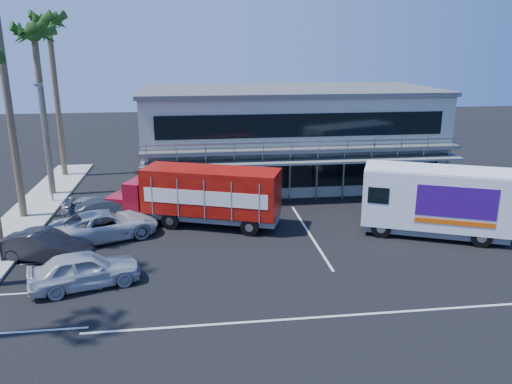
{
  "coord_description": "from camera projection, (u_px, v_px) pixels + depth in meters",
  "views": [
    {
      "loc": [
        -4.49,
        -23.24,
        10.47
      ],
      "look_at": [
        -0.97,
        4.18,
        2.3
      ],
      "focal_mm": 35.0,
      "sensor_mm": 36.0,
      "label": 1
    }
  ],
  "objects": [
    {
      "name": "red_truck",
      "position": [
        200.0,
        194.0,
        29.68
      ],
      "size": [
        10.62,
        5.84,
        3.51
      ],
      "rotation": [
        0.0,
        0.0,
        -0.35
      ],
      "color": "maroon",
      "rests_on": "ground"
    },
    {
      "name": "ground",
      "position": [
        285.0,
        257.0,
        25.62
      ],
      "size": [
        120.0,
        120.0,
        0.0
      ],
      "primitive_type": "plane",
      "color": "black",
      "rests_on": "ground"
    },
    {
      "name": "parked_car_e",
      "position": [
        95.0,
        207.0,
        31.4
      ],
      "size": [
        4.13,
        2.07,
        1.35
      ],
      "primitive_type": "imported",
      "rotation": [
        0.0,
        0.0,
        1.45
      ],
      "color": "gray",
      "rests_on": "ground"
    },
    {
      "name": "white_van",
      "position": [
        436.0,
        200.0,
        28.03
      ],
      "size": [
        8.41,
        5.61,
        3.9
      ],
      "rotation": [
        0.0,
        0.0,
        -0.4
      ],
      "color": "white",
      "rests_on": "ground"
    },
    {
      "name": "parked_car_a",
      "position": [
        85.0,
        269.0,
        22.33
      ],
      "size": [
        5.19,
        3.29,
        1.65
      ],
      "primitive_type": "imported",
      "rotation": [
        0.0,
        0.0,
        1.87
      ],
      "color": "#B5B8BD",
      "rests_on": "ground"
    },
    {
      "name": "parked_car_c",
      "position": [
        106.0,
        225.0,
        27.84
      ],
      "size": [
        6.4,
        4.79,
        1.61
      ],
      "primitive_type": "imported",
      "rotation": [
        0.0,
        0.0,
        1.98
      ],
      "color": "#B8B9BB",
      "rests_on": "ground"
    },
    {
      "name": "parked_car_d",
      "position": [
        113.0,
        210.0,
        30.48
      ],
      "size": [
        5.47,
        2.63,
        1.54
      ],
      "primitive_type": "imported",
      "rotation": [
        0.0,
        0.0,
        1.66
      ],
      "color": "#343B45",
      "rests_on": "ground"
    },
    {
      "name": "parked_car_b",
      "position": [
        45.0,
        246.0,
        25.08
      ],
      "size": [
        4.84,
        2.9,
        1.51
      ],
      "primitive_type": "imported",
      "rotation": [
        0.0,
        0.0,
        1.27
      ],
      "color": "black",
      "rests_on": "ground"
    },
    {
      "name": "light_pole_far",
      "position": [
        45.0,
        139.0,
        33.08
      ],
      "size": [
        0.5,
        0.25,
        8.09
      ],
      "color": "gray",
      "rests_on": "ground"
    },
    {
      "name": "curb_strip",
      "position": [
        17.0,
        228.0,
        29.47
      ],
      "size": [
        3.0,
        32.0,
        0.16
      ],
      "primitive_type": "cube",
      "color": "#A5A399",
      "rests_on": "ground"
    },
    {
      "name": "palm_f",
      "position": [
        49.0,
        31.0,
        38.12
      ],
      "size": [
        2.8,
        2.8,
        13.25
      ],
      "color": "brown",
      "rests_on": "ground"
    },
    {
      "name": "palm_e",
      "position": [
        35.0,
        43.0,
        33.2
      ],
      "size": [
        2.8,
        2.8,
        12.25
      ],
      "color": "brown",
      "rests_on": "ground"
    },
    {
      "name": "building",
      "position": [
        289.0,
        135.0,
        39.16
      ],
      "size": [
        22.4,
        12.0,
        7.3
      ],
      "color": "#969C8F",
      "rests_on": "ground"
    }
  ]
}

